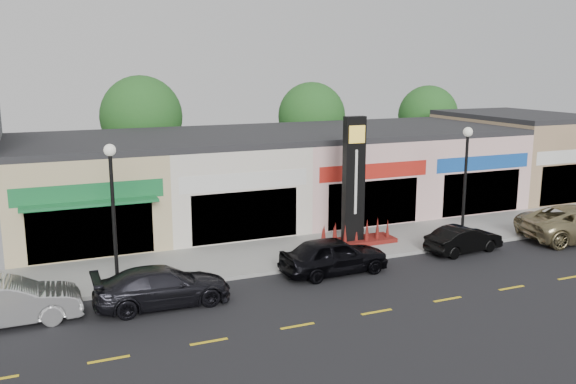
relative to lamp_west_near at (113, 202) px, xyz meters
name	(u,v)px	position (x,y,z in m)	size (l,w,h in m)	color
ground	(337,284)	(8.00, -2.50, -3.48)	(120.00, 120.00, 0.00)	black
sidewalk	(293,252)	(8.00, 1.85, -3.40)	(52.00, 4.30, 0.15)	gray
curb	(314,266)	(8.00, -0.40, -3.40)	(52.00, 0.20, 0.15)	gray
shop_beige	(81,188)	(-0.50, 8.96, -1.08)	(7.00, 10.85, 4.80)	tan
shop_cream	(216,178)	(6.50, 8.97, -1.08)	(7.00, 10.01, 4.80)	beige
shop_pink_w	(331,170)	(13.50, 8.97, -1.08)	(7.00, 10.01, 4.80)	#CAA09A
shop_pink_e	(430,163)	(20.50, 8.97, -1.08)	(7.00, 10.01, 4.80)	#CAA09A
shop_tan	(516,153)	(27.50, 8.98, -0.83)	(7.00, 10.01, 5.30)	#9A7759
tree_rear_west	(141,117)	(4.00, 17.00, 1.74)	(5.20, 5.20, 7.83)	#382619
tree_rear_mid	(312,116)	(16.00, 17.00, 1.41)	(4.80, 4.80, 7.29)	#382619
tree_rear_east	(428,115)	(26.00, 17.00, 1.15)	(4.60, 4.60, 6.94)	#382619
lamp_west_near	(113,202)	(0.00, 0.00, 0.00)	(0.44, 0.44, 5.47)	black
lamp_east_near	(466,173)	(16.00, 0.00, 0.00)	(0.44, 0.44, 5.47)	black
pylon_sign	(353,200)	(11.00, 1.70, -1.20)	(4.20, 1.30, 6.00)	#59100F
car_white_van	(7,302)	(-3.75, -1.66, -2.70)	(4.69, 1.63, 1.54)	silver
car_dark_sedan	(163,286)	(1.31, -1.98, -2.78)	(4.82, 1.96, 1.40)	black
car_black_sedan	(334,255)	(8.47, -1.33, -2.70)	(4.53, 1.82, 1.54)	black
car_black_conv	(464,239)	(15.27, -1.04, -2.86)	(3.74, 1.30, 1.23)	black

